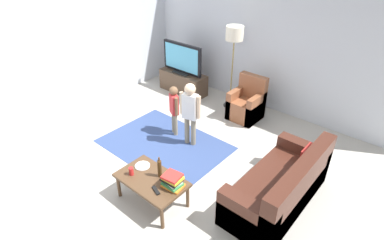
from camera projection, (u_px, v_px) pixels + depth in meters
The scene contains 17 objects.
ground at pixel (168, 167), 5.17m from camera, with size 7.80×7.80×0.00m, color #B2ADA3.
wall_back at pixel (268, 46), 6.42m from camera, with size 6.00×0.12×2.70m, color silver.
wall_left at pixel (58, 50), 6.15m from camera, with size 0.12×6.00×2.70m, color silver.
area_rug at pixel (164, 144), 5.73m from camera, with size 2.20×1.60×0.01m, color #33477A.
tv_stand at pixel (183, 82), 7.52m from camera, with size 1.20×0.44×0.50m.
tv at pixel (182, 59), 7.19m from camera, with size 1.10×0.28×0.71m.
couch at pixel (282, 189), 4.34m from camera, with size 0.80×1.80×0.86m.
armchair at pixel (247, 105), 6.44m from camera, with size 0.60×0.60×0.90m.
floor_lamp at pixel (234, 38), 6.23m from camera, with size 0.36×0.36×1.78m.
child_near_tv at pixel (174, 106), 5.75m from camera, with size 0.30×0.20×0.99m.
child_center at pixel (190, 109), 5.40m from camera, with size 0.40×0.20×1.20m.
coffee_table at pixel (152, 182), 4.34m from camera, with size 1.00×0.60×0.42m.
book_stack at pixel (172, 181), 4.15m from camera, with size 0.31×0.25×0.19m.
bottle at pixel (160, 168), 4.29m from camera, with size 0.06×0.06×0.33m.
tv_remote at pixel (156, 190), 4.11m from camera, with size 0.17×0.05×0.02m, color black.
soda_can at pixel (131, 171), 4.36m from camera, with size 0.07×0.07×0.12m, color red.
plate at pixel (142, 166), 4.54m from camera, with size 0.22×0.22×0.02m.
Camera 1 is at (2.93, -2.78, 3.35)m, focal length 29.06 mm.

